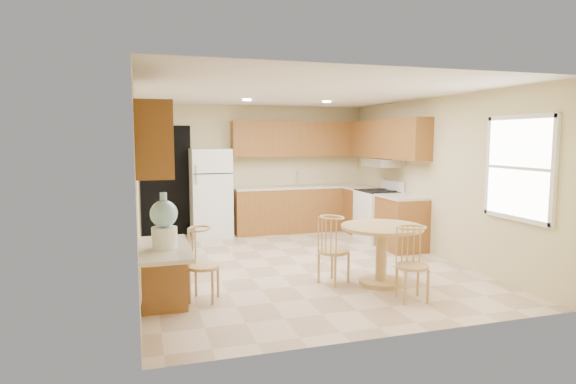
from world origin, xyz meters
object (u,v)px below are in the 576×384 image
object	(u,v)px
stove	(378,215)
chair_desk	(204,259)
refrigerator	(211,193)
dining_table	(381,246)
water_crock	(164,223)
chair_table_b	(417,258)
chair_table_a	(336,244)

from	to	relation	value
stove	chair_desk	bearing A→B (deg)	-144.70
stove	chair_desk	xyz separation A→B (m)	(-3.47, -2.46, 0.04)
refrigerator	chair_desk	xyz separation A→B (m)	(-0.60, -3.68, -0.32)
dining_table	chair_desk	xyz separation A→B (m)	(-2.24, -0.02, 0.01)
refrigerator	chair_desk	bearing A→B (deg)	-99.26
refrigerator	water_crock	size ratio (longest dim) A/B	2.97
refrigerator	chair_table_b	bearing A→B (deg)	-68.95
refrigerator	chair_table_a	size ratio (longest dim) A/B	1.93
stove	water_crock	bearing A→B (deg)	-143.23
chair_table_b	water_crock	xyz separation A→B (m)	(-2.74, 0.24, 0.51)
chair_table_a	chair_table_b	size ratio (longest dim) A/B	1.02
chair_table_a	chair_desk	bearing A→B (deg)	-112.33
chair_table_b	chair_desk	distance (m)	2.40
stove	chair_table_b	bearing A→B (deg)	-110.52
chair_desk	water_crock	distance (m)	0.83
chair_table_b	chair_desk	bearing A→B (deg)	-8.57
chair_table_a	chair_desk	world-z (taller)	chair_table_a
dining_table	water_crock	xyz separation A→B (m)	(-2.69, -0.50, 0.52)
water_crock	chair_table_a	bearing A→B (deg)	17.22
refrigerator	chair_table_a	bearing A→B (deg)	-72.67
dining_table	chair_desk	bearing A→B (deg)	-179.43
dining_table	chair_desk	distance (m)	2.24
water_crock	dining_table	bearing A→B (deg)	10.44
dining_table	chair_desk	world-z (taller)	chair_desk
chair_table_a	chair_table_b	xyz separation A→B (m)	(0.60, -0.90, -0.01)
refrigerator	stove	world-z (taller)	refrigerator
stove	chair_table_b	world-z (taller)	stove
refrigerator	chair_table_b	size ratio (longest dim) A/B	1.97
chair_desk	water_crock	bearing A→B (deg)	-21.49
stove	dining_table	xyz separation A→B (m)	(-1.24, -2.44, 0.03)
dining_table	chair_table_b	size ratio (longest dim) A/B	1.22
dining_table	chair_table_b	bearing A→B (deg)	-86.09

